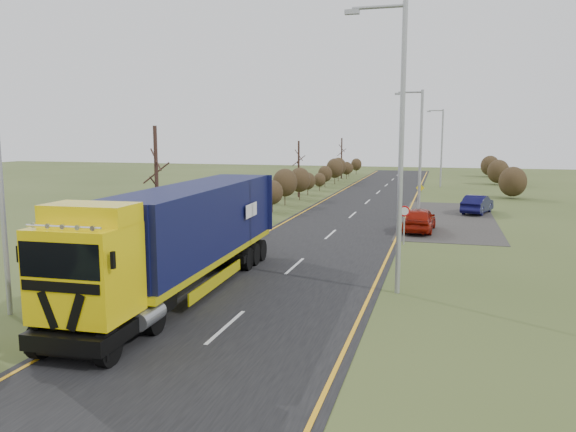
% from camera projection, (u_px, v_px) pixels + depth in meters
% --- Properties ---
extents(ground, '(160.00, 160.00, 0.00)m').
position_uv_depth(ground, '(267.00, 291.00, 20.45)').
color(ground, '#3C4B20').
rests_on(ground, ground).
extents(road, '(8.00, 120.00, 0.02)m').
position_uv_depth(road, '(323.00, 241.00, 29.98)').
color(road, black).
rests_on(road, ground).
extents(layby, '(6.00, 18.00, 0.02)m').
position_uv_depth(layby, '(448.00, 219.00, 37.80)').
color(layby, '#2D2B28').
rests_on(layby, ground).
extents(lane_markings, '(7.52, 116.00, 0.01)m').
position_uv_depth(lane_markings, '(322.00, 242.00, 29.68)').
color(lane_markings, orange).
rests_on(lane_markings, road).
extents(hedgerow, '(2.24, 102.04, 6.05)m').
position_uv_depth(hedgerow, '(203.00, 212.00, 29.32)').
color(hedgerow, black).
rests_on(hedgerow, ground).
extents(lorry, '(2.74, 14.07, 3.90)m').
position_uv_depth(lorry, '(184.00, 233.00, 19.86)').
color(lorry, black).
rests_on(lorry, ground).
extents(car_red_hatchback, '(1.93, 4.29, 1.43)m').
position_uv_depth(car_red_hatchback, '(419.00, 220.00, 32.79)').
color(car_red_hatchback, maroon).
rests_on(car_red_hatchback, ground).
extents(car_blue_sedan, '(2.52, 4.26, 1.32)m').
position_uv_depth(car_blue_sedan, '(477.00, 204.00, 40.25)').
color(car_blue_sedan, '#0A0936').
rests_on(car_blue_sedan, ground).
extents(streetlight_near, '(2.14, 0.20, 10.12)m').
position_uv_depth(streetlight_near, '(397.00, 136.00, 19.47)').
color(streetlight_near, '#9D9FA3').
rests_on(streetlight_near, ground).
extents(streetlight_mid, '(1.80, 0.18, 8.42)m').
position_uv_depth(streetlight_mid, '(419.00, 151.00, 35.64)').
color(streetlight_mid, '#9D9FA3').
rests_on(streetlight_mid, ground).
extents(streetlight_far, '(1.76, 0.18, 8.26)m').
position_uv_depth(streetlight_far, '(441.00, 145.00, 59.62)').
color(streetlight_far, '#9D9FA3').
rests_on(streetlight_far, ground).
extents(speed_sign, '(0.56, 0.10, 2.03)m').
position_uv_depth(speed_sign, '(404.00, 218.00, 28.87)').
color(speed_sign, '#9D9FA3').
rests_on(speed_sign, ground).
extents(warning_board, '(0.67, 0.11, 1.75)m').
position_uv_depth(warning_board, '(420.00, 192.00, 44.77)').
color(warning_board, '#9D9FA3').
rests_on(warning_board, ground).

